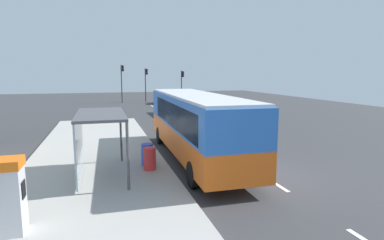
{
  "coord_description": "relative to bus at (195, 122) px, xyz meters",
  "views": [
    {
      "loc": [
        -6.04,
        -11.34,
        4.2
      ],
      "look_at": [
        -1.0,
        6.0,
        1.5
      ],
      "focal_mm": 29.22,
      "sensor_mm": 36.0,
      "label": 1
    }
  ],
  "objects": [
    {
      "name": "lane_stripe_seg_5",
      "position": [
        1.96,
        15.98,
        -1.84
      ],
      "size": [
        0.16,
        2.2,
        0.01
      ],
      "primitive_type": "cube",
      "color": "silver",
      "rests_on": "ground"
    },
    {
      "name": "ticket_machine",
      "position": [
        -6.63,
        -5.93,
        -0.67
      ],
      "size": [
        0.66,
        0.76,
        1.94
      ],
      "color": "silver",
      "rests_on": "sidewalk_platform"
    },
    {
      "name": "lane_stripe_seg_6",
      "position": [
        1.96,
        20.98,
        -1.84
      ],
      "size": [
        0.16,
        2.2,
        0.01
      ],
      "primitive_type": "cube",
      "color": "silver",
      "rests_on": "ground"
    },
    {
      "name": "recycling_bin_red",
      "position": [
        -2.49,
        -1.63,
        -1.19
      ],
      "size": [
        0.52,
        0.52,
        0.95
      ],
      "primitive_type": "cylinder",
      "color": "red",
      "rests_on": "sidewalk_platform"
    },
    {
      "name": "traffic_light_median",
      "position": [
        2.11,
        32.19,
        1.44
      ],
      "size": [
        0.49,
        0.28,
        4.93
      ],
      "color": "#2D2D2D",
      "rests_on": "ground"
    },
    {
      "name": "lane_stripe_seg_4",
      "position": [
        1.96,
        10.98,
        -1.84
      ],
      "size": [
        0.16,
        2.2,
        0.01
      ],
      "primitive_type": "cube",
      "color": "silver",
      "rests_on": "ground"
    },
    {
      "name": "lane_stripe_seg_7",
      "position": [
        1.96,
        25.98,
        -1.84
      ],
      "size": [
        0.16,
        2.2,
        0.01
      ],
      "primitive_type": "cube",
      "color": "silver",
      "rests_on": "ground"
    },
    {
      "name": "recycling_bin_blue",
      "position": [
        -2.49,
        -0.93,
        -1.19
      ],
      "size": [
        0.52,
        0.52,
        0.95
      ],
      "primitive_type": "cylinder",
      "color": "blue",
      "rests_on": "sidewalk_platform"
    },
    {
      "name": "lane_stripe_seg_3",
      "position": [
        1.96,
        5.98,
        -1.84
      ],
      "size": [
        0.16,
        2.2,
        0.01
      ],
      "primitive_type": "cube",
      "color": "silver",
      "rests_on": "ground"
    },
    {
      "name": "bus",
      "position": [
        0.0,
        0.0,
        0.0
      ],
      "size": [
        2.7,
        11.05,
        3.21
      ],
      "color": "orange",
      "rests_on": "ground"
    },
    {
      "name": "white_van",
      "position": [
        3.91,
        16.6,
        -0.5
      ],
      "size": [
        2.1,
        5.23,
        2.3
      ],
      "color": "black",
      "rests_on": "ground"
    },
    {
      "name": "sedan_near",
      "position": [
        4.01,
        28.55,
        -1.05
      ],
      "size": [
        1.95,
        4.45,
        1.52
      ],
      "color": "black",
      "rests_on": "ground"
    },
    {
      "name": "bus_shelter",
      "position": [
        -4.7,
        -1.84,
        0.25
      ],
      "size": [
        1.8,
        4.0,
        2.5
      ],
      "color": "#4C4C51",
      "rests_on": "sidewalk_platform"
    },
    {
      "name": "ground_plane",
      "position": [
        1.71,
        10.98,
        -1.86
      ],
      "size": [
        56.0,
        92.0,
        0.04
      ],
      "primitive_type": "cube",
      "color": "#38383A"
    },
    {
      "name": "sidewalk_platform",
      "position": [
        -4.69,
        -1.02,
        -1.75
      ],
      "size": [
        6.2,
        30.0,
        0.18
      ],
      "primitive_type": "cube",
      "color": "#ADAAA3",
      "rests_on": "ground"
    },
    {
      "name": "lane_stripe_seg_1",
      "position": [
        1.96,
        -4.02,
        -1.84
      ],
      "size": [
        0.16,
        2.2,
        0.01
      ],
      "primitive_type": "cube",
      "color": "silver",
      "rests_on": "ground"
    },
    {
      "name": "traffic_light_near_side",
      "position": [
        7.22,
        30.59,
        1.22
      ],
      "size": [
        0.49,
        0.28,
        4.58
      ],
      "color": "#2D2D2D",
      "rests_on": "ground"
    },
    {
      "name": "traffic_light_far_side",
      "position": [
        -1.39,
        31.39,
        1.72
      ],
      "size": [
        0.49,
        0.28,
        5.39
      ],
      "color": "#2D2D2D",
      "rests_on": "ground"
    },
    {
      "name": "lane_stripe_seg_2",
      "position": [
        1.96,
        0.98,
        -1.84
      ],
      "size": [
        0.16,
        2.2,
        0.01
      ],
      "primitive_type": "cube",
      "color": "silver",
      "rests_on": "ground"
    }
  ]
}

